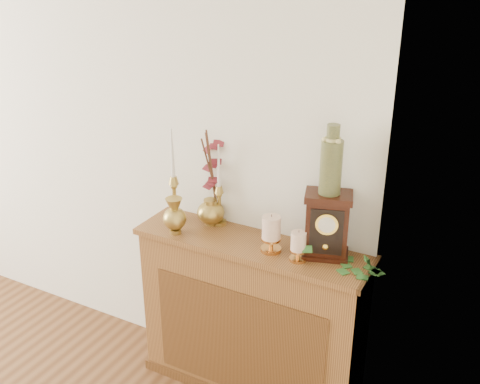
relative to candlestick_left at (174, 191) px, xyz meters
The scene contains 10 objects.
console_shelf 0.82m from the candlestick_left, ahead, with size 1.24×0.34×0.93m.
candlestick_left is the anchor object (origin of this frame).
candlestick_center 0.25m from the candlestick_left, 15.53° to the left, with size 0.08×0.08×0.45m.
bud_vase 0.17m from the candlestick_left, 56.09° to the right, with size 0.12×0.12×0.20m.
ginger_jar 0.22m from the candlestick_left, 22.88° to the left, with size 0.22×0.24×0.54m.
pillar_candle_left 0.62m from the candlestick_left, ahead, with size 0.10×0.10×0.20m.
pillar_candle_right 0.77m from the candlestick_left, ahead, with size 0.08×0.08×0.16m.
ivy_garland 0.91m from the candlestick_left, ahead, with size 0.45×0.22×0.08m.
mantel_clock 0.86m from the candlestick_left, ahead, with size 0.25×0.21×0.33m.
ceramic_vase 0.91m from the candlestick_left, ahead, with size 0.10×0.10×0.33m.
Camera 1 is at (2.53, -0.13, 2.29)m, focal length 42.00 mm.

